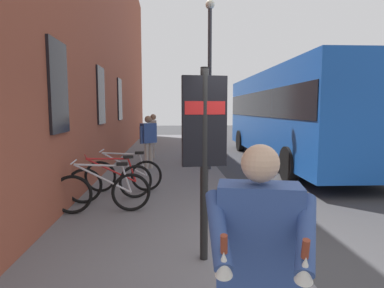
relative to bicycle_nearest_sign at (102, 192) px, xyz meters
The scene contains 13 objects.
ground 5.49m from the bicycle_nearest_sign, 44.03° to the right, with size 60.00×60.00×0.00m, color #38383A.
sidewalk_pavement 6.04m from the bicycle_nearest_sign, 10.01° to the right, with size 24.00×3.50×0.12m, color slate.
station_facade 8.09m from the bicycle_nearest_sign, ahead, with size 22.00×0.65×9.18m.
bicycle_nearest_sign is the anchor object (origin of this frame).
bicycle_end_of_row 0.78m from the bicycle_nearest_sign, ahead, with size 0.68×1.70×0.97m.
bicycle_leaning_wall 1.53m from the bicycle_nearest_sign, ahead, with size 0.48×1.77×0.97m.
transit_info_sign 2.85m from the bicycle_nearest_sign, 139.85° to the right, with size 0.14×0.56×2.40m.
city_bus 8.46m from the bicycle_nearest_sign, 44.00° to the right, with size 10.55×2.81×3.35m.
pedestrian_by_facade 6.70m from the bicycle_nearest_sign, ahead, with size 0.65×0.26×1.71m.
pedestrian_crossing_street 4.48m from the bicycle_nearest_sign, ahead, with size 0.49×0.53×1.69m.
pedestrian_near_bus 5.72m from the bicycle_nearest_sign, 23.60° to the right, with size 0.62×0.40×1.73m.
tourist_with_hotdogs 4.47m from the bicycle_nearest_sign, 156.61° to the right, with size 0.65×0.65×1.70m.
street_lamp 5.55m from the bicycle_nearest_sign, 30.89° to the right, with size 0.28×0.28×5.19m.
Camera 1 is at (-3.79, 1.57, 2.02)m, focal length 30.01 mm.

